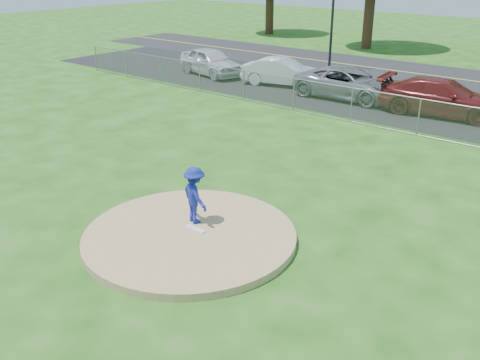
% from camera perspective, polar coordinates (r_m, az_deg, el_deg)
% --- Properties ---
extents(ground, '(120.00, 120.00, 0.00)m').
position_cam_1_polar(ground, '(21.40, 13.78, 3.91)').
color(ground, '#1B4B10').
rests_on(ground, ground).
extents(pitchers_mound, '(5.40, 5.40, 0.20)m').
position_cam_1_polar(pitchers_mound, '(13.71, -5.35, -5.97)').
color(pitchers_mound, '#A08357').
rests_on(pitchers_mound, ground).
extents(pitching_rubber, '(0.60, 0.15, 0.04)m').
position_cam_1_polar(pitching_rubber, '(13.78, -4.78, -5.23)').
color(pitching_rubber, white).
rests_on(pitching_rubber, pitchers_mound).
extents(chain_link_fence, '(40.00, 0.06, 1.50)m').
position_cam_1_polar(chain_link_fence, '(22.94, 16.21, 6.87)').
color(chain_link_fence, gray).
rests_on(chain_link_fence, ground).
extents(parking_lot, '(50.00, 8.00, 0.01)m').
position_cam_1_polar(parking_lot, '(27.20, 19.98, 7.18)').
color(parking_lot, black).
rests_on(parking_lot, ground).
extents(traffic_signal_left, '(1.28, 0.20, 5.60)m').
position_cam_1_polar(traffic_signal_left, '(35.19, 10.19, 16.99)').
color(traffic_signal_left, black).
rests_on(traffic_signal_left, ground).
extents(pitcher, '(1.12, 0.86, 1.53)m').
position_cam_1_polar(pitcher, '(13.86, -4.84, -1.61)').
color(pitcher, navy).
rests_on(pitcher, pitchers_mound).
extents(traffic_cone, '(0.37, 0.37, 0.72)m').
position_cam_1_polar(traffic_cone, '(28.40, 7.79, 9.70)').
color(traffic_cone, orange).
rests_on(traffic_cone, parking_lot).
extents(parked_car_silver, '(5.04, 2.92, 1.61)m').
position_cam_1_polar(parked_car_silver, '(33.11, -3.14, 12.50)').
color(parked_car_silver, silver).
rests_on(parked_car_silver, parking_lot).
extents(parked_car_white, '(4.77, 2.69, 1.49)m').
position_cam_1_polar(parked_car_white, '(30.37, 4.56, 11.42)').
color(parked_car_white, silver).
rests_on(parked_car_white, parking_lot).
extents(parked_car_gray, '(5.57, 2.65, 1.53)m').
position_cam_1_polar(parked_car_gray, '(27.87, 11.56, 10.06)').
color(parked_car_gray, slate).
rests_on(parked_car_gray, parking_lot).
extents(parked_car_darkred, '(5.86, 2.94, 1.63)m').
position_cam_1_polar(parked_car_darkred, '(25.96, 20.79, 8.25)').
color(parked_car_darkred, '#5B1916').
rests_on(parked_car_darkred, parking_lot).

